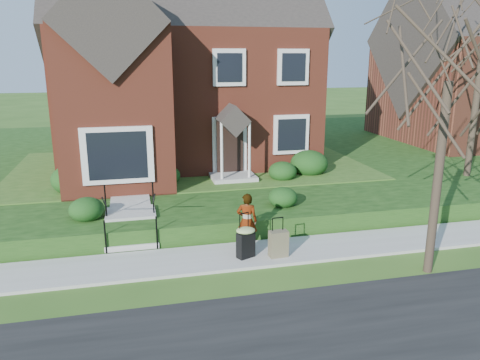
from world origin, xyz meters
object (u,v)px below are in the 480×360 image
object	(u,v)px
front_steps	(131,224)
suitcase_olive	(278,244)
tree_verge	(451,61)
woman	(247,221)
suitcase_black	(246,240)

from	to	relation	value
front_steps	suitcase_olive	bearing A→B (deg)	-31.22
front_steps	suitcase_olive	size ratio (longest dim) A/B	1.98
front_steps	tree_verge	size ratio (longest dim) A/B	0.29
front_steps	woman	size ratio (longest dim) A/B	1.35
front_steps	tree_verge	world-z (taller)	tree_verge
woman	front_steps	bearing A→B (deg)	-5.87
front_steps	woman	world-z (taller)	front_steps
woman	suitcase_olive	size ratio (longest dim) A/B	1.47
woman	tree_verge	xyz separation A→B (m)	(3.93, -2.21, 4.07)
front_steps	suitcase_olive	distance (m)	4.22
woman	suitcase_olive	bearing A→B (deg)	151.92
front_steps	suitcase_olive	xyz separation A→B (m)	(3.61, -2.19, -0.05)
woman	tree_verge	distance (m)	6.07
woman	tree_verge	size ratio (longest dim) A/B	0.21
woman	suitcase_black	size ratio (longest dim) A/B	1.29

